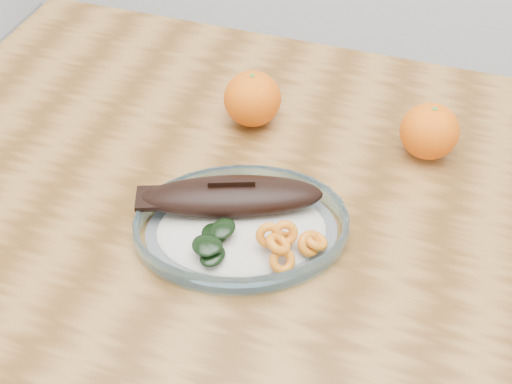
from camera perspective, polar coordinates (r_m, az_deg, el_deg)
dining_table at (r=0.94m, az=2.68°, el=-5.41°), size 1.20×0.80×0.75m
plated_meal at (r=0.82m, az=-1.35°, el=-2.82°), size 0.64×0.64×0.08m
orange_left at (r=0.97m, az=-0.32°, el=8.29°), size 0.09×0.09×0.09m
orange_right at (r=0.95m, az=15.16°, el=5.24°), size 0.08×0.08×0.08m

